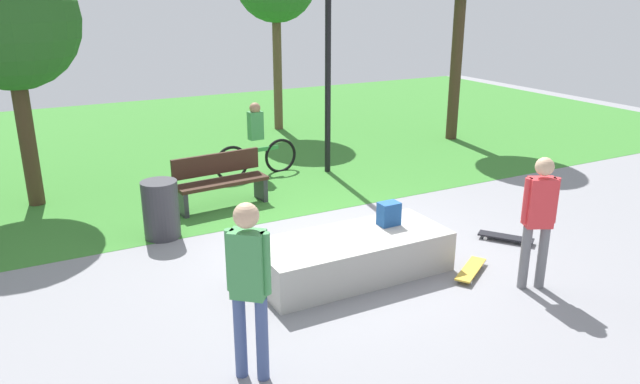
{
  "coord_description": "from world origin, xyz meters",
  "views": [
    {
      "loc": [
        -4.03,
        -6.89,
        3.59
      ],
      "look_at": [
        -0.27,
        0.2,
        0.89
      ],
      "focal_mm": 33.86,
      "sensor_mm": 36.0,
      "label": 1
    }
  ],
  "objects_px": {
    "concrete_ledge": "(352,256)",
    "trash_bin": "(161,209)",
    "skateboard_spare": "(506,237)",
    "skateboard_by_ledge": "(471,269)",
    "skater_performing_trick": "(539,214)",
    "skater_watching": "(249,278)",
    "park_bench_center_lawn": "(220,180)",
    "lamp_post": "(328,31)",
    "backpack_on_ledge": "(389,214)",
    "cyclist_on_bicycle": "(256,145)",
    "tree_slender_maple": "(9,22)"
  },
  "relations": [
    {
      "from": "park_bench_center_lawn",
      "to": "cyclist_on_bicycle",
      "type": "height_order",
      "value": "cyclist_on_bicycle"
    },
    {
      "from": "skater_performing_trick",
      "to": "tree_slender_maple",
      "type": "distance_m",
      "value": 8.53
    },
    {
      "from": "skater_watching",
      "to": "park_bench_center_lawn",
      "type": "bearing_deg",
      "value": 74.27
    },
    {
      "from": "skateboard_by_ledge",
      "to": "concrete_ledge",
      "type": "bearing_deg",
      "value": 152.54
    },
    {
      "from": "skater_watching",
      "to": "skateboard_spare",
      "type": "relative_size",
      "value": 2.35
    },
    {
      "from": "park_bench_center_lawn",
      "to": "tree_slender_maple",
      "type": "distance_m",
      "value": 4.18
    },
    {
      "from": "backpack_on_ledge",
      "to": "cyclist_on_bicycle",
      "type": "distance_m",
      "value": 4.64
    },
    {
      "from": "skater_performing_trick",
      "to": "skateboard_by_ledge",
      "type": "distance_m",
      "value": 1.21
    },
    {
      "from": "concrete_ledge",
      "to": "tree_slender_maple",
      "type": "distance_m",
      "value": 6.7
    },
    {
      "from": "concrete_ledge",
      "to": "park_bench_center_lawn",
      "type": "height_order",
      "value": "park_bench_center_lawn"
    },
    {
      "from": "skater_watching",
      "to": "cyclist_on_bicycle",
      "type": "xyz_separation_m",
      "value": [
        2.6,
        6.23,
        -0.43
      ]
    },
    {
      "from": "cyclist_on_bicycle",
      "to": "concrete_ledge",
      "type": "bearing_deg",
      "value": -97.21
    },
    {
      "from": "skateboard_by_ledge",
      "to": "lamp_post",
      "type": "xyz_separation_m",
      "value": [
        0.6,
        5.08,
        2.77
      ]
    },
    {
      "from": "skateboard_spare",
      "to": "cyclist_on_bicycle",
      "type": "xyz_separation_m",
      "value": [
        -2.01,
        4.89,
        0.57
      ]
    },
    {
      "from": "cyclist_on_bicycle",
      "to": "lamp_post",
      "type": "bearing_deg",
      "value": -16.86
    },
    {
      "from": "skateboard_by_ledge",
      "to": "lamp_post",
      "type": "distance_m",
      "value": 5.81
    },
    {
      "from": "park_bench_center_lawn",
      "to": "lamp_post",
      "type": "xyz_separation_m",
      "value": [
        2.64,
        0.98,
        2.35
      ]
    },
    {
      "from": "concrete_ledge",
      "to": "trash_bin",
      "type": "distance_m",
      "value": 3.1
    },
    {
      "from": "skater_performing_trick",
      "to": "skateboard_by_ledge",
      "type": "height_order",
      "value": "skater_performing_trick"
    },
    {
      "from": "skater_performing_trick",
      "to": "park_bench_center_lawn",
      "type": "bearing_deg",
      "value": 117.38
    },
    {
      "from": "skateboard_spare",
      "to": "tree_slender_maple",
      "type": "relative_size",
      "value": 0.18
    },
    {
      "from": "concrete_ledge",
      "to": "trash_bin",
      "type": "bearing_deg",
      "value": 127.6
    },
    {
      "from": "tree_slender_maple",
      "to": "skater_watching",
      "type": "bearing_deg",
      "value": -77.06
    },
    {
      "from": "skateboard_by_ledge",
      "to": "cyclist_on_bicycle",
      "type": "xyz_separation_m",
      "value": [
        -0.8,
        5.5,
        0.57
      ]
    },
    {
      "from": "skater_performing_trick",
      "to": "cyclist_on_bicycle",
      "type": "xyz_separation_m",
      "value": [
        -1.21,
        6.14,
        -0.36
      ]
    },
    {
      "from": "trash_bin",
      "to": "cyclist_on_bicycle",
      "type": "distance_m",
      "value": 3.41
    },
    {
      "from": "concrete_ledge",
      "to": "cyclist_on_bicycle",
      "type": "relative_size",
      "value": 1.41
    },
    {
      "from": "concrete_ledge",
      "to": "park_bench_center_lawn",
      "type": "bearing_deg",
      "value": 100.73
    },
    {
      "from": "skateboard_spare",
      "to": "park_bench_center_lawn",
      "type": "bearing_deg",
      "value": 132.93
    },
    {
      "from": "concrete_ledge",
      "to": "trash_bin",
      "type": "relative_size",
      "value": 2.88
    },
    {
      "from": "skateboard_by_ledge",
      "to": "park_bench_center_lawn",
      "type": "height_order",
      "value": "park_bench_center_lawn"
    },
    {
      "from": "skater_watching",
      "to": "park_bench_center_lawn",
      "type": "height_order",
      "value": "skater_watching"
    },
    {
      "from": "lamp_post",
      "to": "cyclist_on_bicycle",
      "type": "bearing_deg",
      "value": 163.14
    },
    {
      "from": "tree_slender_maple",
      "to": "concrete_ledge",
      "type": "bearing_deg",
      "value": -55.08
    },
    {
      "from": "concrete_ledge",
      "to": "lamp_post",
      "type": "distance_m",
      "value": 5.43
    },
    {
      "from": "skater_performing_trick",
      "to": "skater_watching",
      "type": "height_order",
      "value": "skater_watching"
    },
    {
      "from": "backpack_on_ledge",
      "to": "lamp_post",
      "type": "relative_size",
      "value": 0.07
    },
    {
      "from": "skateboard_spare",
      "to": "trash_bin",
      "type": "relative_size",
      "value": 0.86
    },
    {
      "from": "concrete_ledge",
      "to": "skater_performing_trick",
      "type": "bearing_deg",
      "value": -37.02
    },
    {
      "from": "skater_performing_trick",
      "to": "trash_bin",
      "type": "height_order",
      "value": "skater_performing_trick"
    },
    {
      "from": "lamp_post",
      "to": "backpack_on_ledge",
      "type": "bearing_deg",
      "value": -107.81
    },
    {
      "from": "skateboard_by_ledge",
      "to": "skater_performing_trick",
      "type": "bearing_deg",
      "value": -57.04
    },
    {
      "from": "lamp_post",
      "to": "skateboard_spare",
      "type": "bearing_deg",
      "value": -82.27
    },
    {
      "from": "skater_performing_trick",
      "to": "lamp_post",
      "type": "xyz_separation_m",
      "value": [
        0.19,
        5.72,
        1.83
      ]
    },
    {
      "from": "trash_bin",
      "to": "park_bench_center_lawn",
      "type": "bearing_deg",
      "value": 36.07
    },
    {
      "from": "concrete_ledge",
      "to": "skater_watching",
      "type": "relative_size",
      "value": 1.42
    },
    {
      "from": "park_bench_center_lawn",
      "to": "cyclist_on_bicycle",
      "type": "relative_size",
      "value": 0.9
    },
    {
      "from": "skater_performing_trick",
      "to": "cyclist_on_bicycle",
      "type": "height_order",
      "value": "skater_performing_trick"
    },
    {
      "from": "cyclist_on_bicycle",
      "to": "tree_slender_maple",
      "type": "bearing_deg",
      "value": 177.02
    },
    {
      "from": "park_bench_center_lawn",
      "to": "skateboard_spare",
      "type": "bearing_deg",
      "value": -47.07
    }
  ]
}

